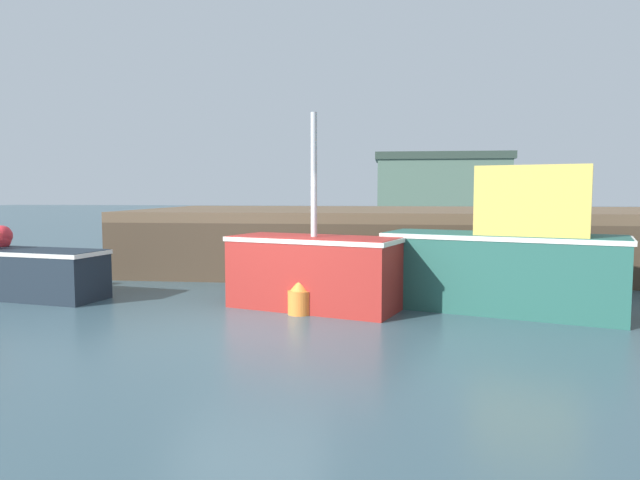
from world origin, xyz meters
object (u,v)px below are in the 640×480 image
(fishing_boat_mid, at_px, (509,254))
(fishing_boat_near_right, at_px, (314,270))
(fishing_boat_near_left, at_px, (34,269))
(mooring_buoy_foreground, at_px, (300,298))

(fishing_boat_mid, bearing_deg, fishing_boat_near_right, -178.12)
(fishing_boat_near_left, relative_size, mooring_buoy_foreground, 4.67)
(fishing_boat_near_right, xyz_separation_m, mooring_buoy_foreground, (-0.18, -0.54, -0.42))
(fishing_boat_near_left, xyz_separation_m, fishing_boat_mid, (9.15, -0.20, 0.43))
(fishing_boat_near_right, xyz_separation_m, fishing_boat_mid, (3.46, 0.11, 0.33))
(fishing_boat_near_left, distance_m, fishing_boat_near_right, 5.70)
(fishing_boat_mid, relative_size, mooring_buoy_foreground, 6.87)
(fishing_boat_near_right, bearing_deg, fishing_boat_mid, 1.88)
(fishing_boat_mid, bearing_deg, mooring_buoy_foreground, -169.84)
(fishing_boat_near_left, distance_m, fishing_boat_mid, 9.16)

